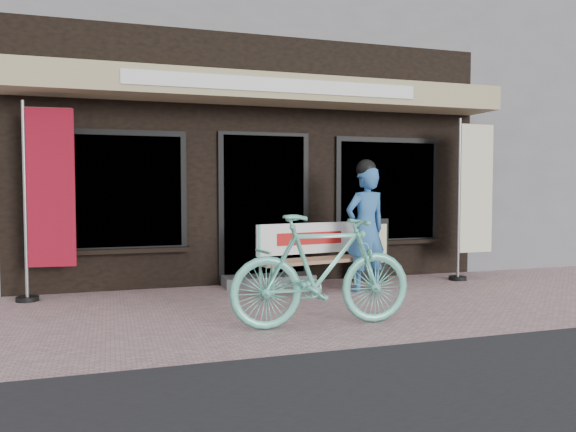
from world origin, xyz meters
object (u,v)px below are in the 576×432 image
object	(u,v)px
bench	(313,251)
nobori_red	(47,198)
bicycle	(322,270)
nobori_cream	(473,197)
menu_stand	(373,249)
person	(366,226)

from	to	relation	value
bench	nobori_red	size ratio (longest dim) A/B	0.71
bicycle	nobori_red	xyz separation A→B (m)	(-2.77, 2.25, 0.70)
nobori_red	bench	bearing A→B (deg)	-1.41
nobori_red	nobori_cream	world-z (taller)	nobori_red
bench	menu_stand	xyz separation A→B (m)	(1.09, 0.42, -0.06)
nobori_red	nobori_cream	size ratio (longest dim) A/B	1.01
menu_stand	person	bearing A→B (deg)	-120.61
bench	bicycle	size ratio (longest dim) A/B	0.92
person	bicycle	bearing A→B (deg)	-137.53
bench	nobori_cream	world-z (taller)	nobori_cream
bicycle	menu_stand	size ratio (longest dim) A/B	2.02
bench	person	bearing A→B (deg)	-29.73
person	bicycle	size ratio (longest dim) A/B	0.94
bench	person	world-z (taller)	person
bicycle	nobori_cream	xyz separation A→B (m)	(3.22, 2.01, 0.69)
bench	person	size ratio (longest dim) A/B	0.97
bench	nobori_cream	size ratio (longest dim) A/B	0.71
menu_stand	nobori_red	bearing A→B (deg)	-176.69
bicycle	menu_stand	world-z (taller)	bicycle
person	bicycle	distance (m)	2.10
person	bench	bearing A→B (deg)	150.38
bicycle	nobori_red	world-z (taller)	nobori_red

